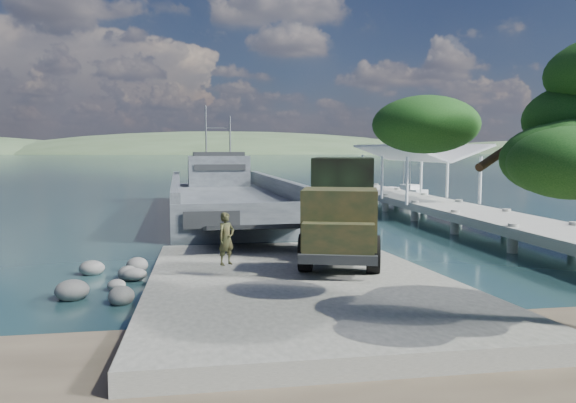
% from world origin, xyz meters
% --- Properties ---
extents(ground, '(1400.00, 1400.00, 0.00)m').
position_xyz_m(ground, '(0.00, 0.00, 0.00)').
color(ground, '#1C3E44').
rests_on(ground, ground).
extents(boat_ramp, '(10.00, 18.00, 0.50)m').
position_xyz_m(boat_ramp, '(0.00, -1.00, 0.25)').
color(boat_ramp, '#64665D').
rests_on(boat_ramp, ground).
extents(shoreline_rocks, '(3.20, 5.60, 0.90)m').
position_xyz_m(shoreline_rocks, '(-6.20, 0.50, 0.00)').
color(shoreline_rocks, slate).
rests_on(shoreline_rocks, ground).
extents(distant_headlands, '(1000.00, 240.00, 48.00)m').
position_xyz_m(distant_headlands, '(50.00, 560.00, 0.00)').
color(distant_headlands, '#425A38').
rests_on(distant_headlands, ground).
extents(pier, '(6.40, 44.00, 6.10)m').
position_xyz_m(pier, '(13.00, 18.77, 1.60)').
color(pier, '#9B9C93').
rests_on(pier, ground).
extents(landing_craft, '(8.96, 32.31, 9.53)m').
position_xyz_m(landing_craft, '(-0.97, 22.37, 0.78)').
color(landing_craft, '#41464C').
rests_on(landing_craft, ground).
extents(military_truck, '(4.98, 9.04, 4.02)m').
position_xyz_m(military_truck, '(2.53, 2.02, 2.50)').
color(military_truck, black).
rests_on(military_truck, boat_ramp).
extents(soldier, '(0.80, 0.75, 1.83)m').
position_xyz_m(soldier, '(-2.36, -0.85, 1.41)').
color(soldier, black).
rests_on(soldier, boat_ramp).
extents(sailboat_near, '(1.38, 4.73, 5.76)m').
position_xyz_m(sailboat_near, '(16.00, 28.36, 0.31)').
color(sailboat_near, white).
rests_on(sailboat_near, ground).
extents(sailboat_far, '(3.55, 5.94, 6.96)m').
position_xyz_m(sailboat_far, '(18.55, 36.41, 0.37)').
color(sailboat_far, white).
rests_on(sailboat_far, ground).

